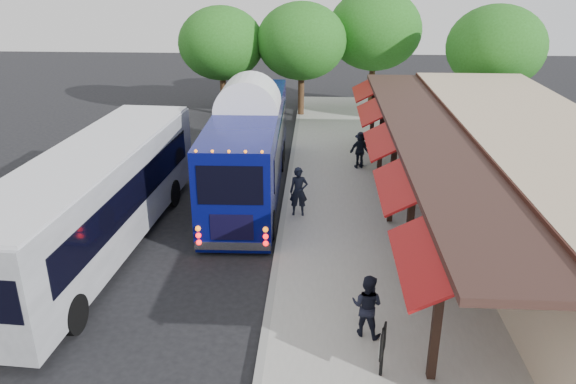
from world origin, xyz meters
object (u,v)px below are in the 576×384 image
(ped_b, at_px, (367,306))
(city_bus, at_px, (95,197))
(ped_a, at_px, (299,192))
(coach_bus, at_px, (249,144))
(ped_d, at_px, (361,149))
(ped_c, at_px, (360,151))
(sign_board, at_px, (383,344))

(ped_b, bearing_deg, city_bus, -4.52)
(city_bus, relative_size, ped_a, 6.98)
(city_bus, relative_size, ped_b, 7.69)
(coach_bus, xyz_separation_m, ped_b, (3.95, -9.58, -1.01))
(ped_b, bearing_deg, ped_d, -70.06)
(ped_b, distance_m, ped_c, 12.12)
(city_bus, distance_m, ped_c, 11.79)
(coach_bus, relative_size, ped_b, 7.17)
(sign_board, bearing_deg, city_bus, 161.51)
(sign_board, bearing_deg, coach_bus, 126.48)
(ped_c, bearing_deg, ped_b, 70.68)
(ped_a, bearing_deg, ped_b, -76.17)
(coach_bus, height_order, city_bus, coach_bus)
(ped_d, relative_size, sign_board, 1.27)
(ped_a, height_order, ped_d, ped_a)
(coach_bus, xyz_separation_m, city_bus, (-4.18, -5.36, -0.15))
(sign_board, bearing_deg, ped_d, 104.05)
(coach_bus, distance_m, ped_b, 10.41)
(ped_b, bearing_deg, sign_board, 121.42)
(city_bus, relative_size, ped_d, 8.00)
(coach_bus, bearing_deg, city_bus, -129.15)
(ped_a, xyz_separation_m, ped_c, (2.50, 5.15, -0.10))
(city_bus, distance_m, ped_b, 9.20)
(city_bus, bearing_deg, sign_board, -30.84)
(coach_bus, xyz_separation_m, ped_d, (4.60, 2.83, -1.04))
(ped_d, bearing_deg, coach_bus, 64.21)
(ped_b, distance_m, ped_d, 12.43)
(coach_bus, bearing_deg, ped_a, -53.20)
(city_bus, bearing_deg, ped_a, 27.13)
(city_bus, relative_size, sign_board, 10.17)
(ped_b, relative_size, ped_d, 1.04)
(city_bus, height_order, ped_d, city_bus)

